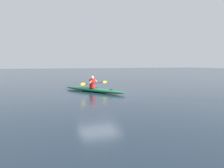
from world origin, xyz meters
name	(u,v)px	position (x,y,z in m)	size (l,w,h in m)	color
ground_plane	(99,93)	(0.00, 0.00, 0.00)	(160.00, 160.00, 0.00)	#1E2D3D
kayak	(93,90)	(0.19, -0.69, 0.14)	(2.93, 4.88, 0.27)	#19723F
kayaker	(93,83)	(0.19, -0.70, 0.59)	(2.15, 1.15, 0.77)	red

